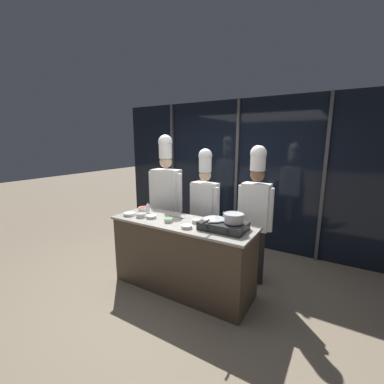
{
  "coord_description": "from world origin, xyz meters",
  "views": [
    {
      "loc": [
        1.76,
        -2.65,
        1.98
      ],
      "look_at": [
        0.0,
        0.25,
        1.29
      ],
      "focal_mm": 24.0,
      "sensor_mm": 36.0,
      "label": 1
    }
  ],
  "objects_px": {
    "squeeze_bottle_clear": "(148,209)",
    "chef_sous": "(205,201)",
    "stock_pot": "(234,218)",
    "prep_bowl_garlic": "(151,216)",
    "chef_head": "(166,190)",
    "portable_stove": "(223,225)",
    "prep_bowl_scallions": "(168,220)",
    "serving_spoon_slotted": "(180,217)",
    "prep_bowl_onion": "(196,221)",
    "frying_pan": "(214,218)",
    "prep_bowl_bean_sprouts": "(130,214)",
    "prep_bowl_rice": "(187,226)",
    "prep_bowl_bell_pepper": "(144,209)",
    "prep_bowl_mushrooms": "(141,215)",
    "chef_line": "(256,203)"
  },
  "relations": [
    {
      "from": "prep_bowl_scallions",
      "to": "chef_line",
      "type": "relative_size",
      "value": 0.06
    },
    {
      "from": "chef_sous",
      "to": "prep_bowl_bell_pepper",
      "type": "bearing_deg",
      "value": 45.35
    },
    {
      "from": "squeeze_bottle_clear",
      "to": "prep_bowl_bean_sprouts",
      "type": "height_order",
      "value": "squeeze_bottle_clear"
    },
    {
      "from": "prep_bowl_onion",
      "to": "prep_bowl_mushrooms",
      "type": "bearing_deg",
      "value": -167.02
    },
    {
      "from": "portable_stove",
      "to": "prep_bowl_onion",
      "type": "distance_m",
      "value": 0.41
    },
    {
      "from": "frying_pan",
      "to": "chef_head",
      "type": "relative_size",
      "value": 0.23
    },
    {
      "from": "portable_stove",
      "to": "prep_bowl_rice",
      "type": "height_order",
      "value": "portable_stove"
    },
    {
      "from": "prep_bowl_garlic",
      "to": "chef_head",
      "type": "relative_size",
      "value": 0.07
    },
    {
      "from": "squeeze_bottle_clear",
      "to": "prep_bowl_onion",
      "type": "xyz_separation_m",
      "value": [
        0.79,
        0.01,
        -0.05
      ]
    },
    {
      "from": "frying_pan",
      "to": "prep_bowl_bell_pepper",
      "type": "distance_m",
      "value": 1.25
    },
    {
      "from": "squeeze_bottle_clear",
      "to": "serving_spoon_slotted",
      "type": "height_order",
      "value": "squeeze_bottle_clear"
    },
    {
      "from": "portable_stove",
      "to": "prep_bowl_scallions",
      "type": "xyz_separation_m",
      "value": [
        -0.73,
        -0.12,
        -0.02
      ]
    },
    {
      "from": "serving_spoon_slotted",
      "to": "prep_bowl_garlic",
      "type": "bearing_deg",
      "value": -145.75
    },
    {
      "from": "stock_pot",
      "to": "frying_pan",
      "type": "bearing_deg",
      "value": -178.66
    },
    {
      "from": "portable_stove",
      "to": "prep_bowl_scallions",
      "type": "distance_m",
      "value": 0.73
    },
    {
      "from": "portable_stove",
      "to": "prep_bowl_rice",
      "type": "bearing_deg",
      "value": -154.43
    },
    {
      "from": "squeeze_bottle_clear",
      "to": "prep_bowl_garlic",
      "type": "xyz_separation_m",
      "value": [
        0.17,
        -0.13,
        -0.06
      ]
    },
    {
      "from": "stock_pot",
      "to": "chef_sous",
      "type": "xyz_separation_m",
      "value": [
        -0.74,
        0.67,
        -0.03
      ]
    },
    {
      "from": "prep_bowl_rice",
      "to": "prep_bowl_onion",
      "type": "bearing_deg",
      "value": 91.39
    },
    {
      "from": "portable_stove",
      "to": "chef_line",
      "type": "relative_size",
      "value": 0.28
    },
    {
      "from": "portable_stove",
      "to": "prep_bowl_bell_pepper",
      "type": "bearing_deg",
      "value": 174.55
    },
    {
      "from": "prep_bowl_scallions",
      "to": "chef_head",
      "type": "bearing_deg",
      "value": 128.26
    },
    {
      "from": "prep_bowl_mushrooms",
      "to": "serving_spoon_slotted",
      "type": "xyz_separation_m",
      "value": [
        0.47,
        0.26,
        -0.02
      ]
    },
    {
      "from": "prep_bowl_mushrooms",
      "to": "prep_bowl_garlic",
      "type": "bearing_deg",
      "value": 15.39
    },
    {
      "from": "prep_bowl_mushrooms",
      "to": "prep_bowl_bean_sprouts",
      "type": "xyz_separation_m",
      "value": [
        -0.19,
        -0.02,
        -0.01
      ]
    },
    {
      "from": "prep_bowl_bell_pepper",
      "to": "prep_bowl_onion",
      "type": "relative_size",
      "value": 1.36
    },
    {
      "from": "prep_bowl_scallions",
      "to": "prep_bowl_rice",
      "type": "xyz_separation_m",
      "value": [
        0.33,
        -0.07,
        -0.01
      ]
    },
    {
      "from": "frying_pan",
      "to": "prep_bowl_bean_sprouts",
      "type": "relative_size",
      "value": 2.79
    },
    {
      "from": "prep_bowl_mushrooms",
      "to": "squeeze_bottle_clear",
      "type": "bearing_deg",
      "value": 96.92
    },
    {
      "from": "prep_bowl_onion",
      "to": "squeeze_bottle_clear",
      "type": "bearing_deg",
      "value": -179.38
    },
    {
      "from": "squeeze_bottle_clear",
      "to": "chef_sous",
      "type": "distance_m",
      "value": 0.86
    },
    {
      "from": "prep_bowl_garlic",
      "to": "chef_sous",
      "type": "xyz_separation_m",
      "value": [
        0.41,
        0.76,
        0.11
      ]
    },
    {
      "from": "portable_stove",
      "to": "prep_bowl_bell_pepper",
      "type": "xyz_separation_m",
      "value": [
        -1.36,
        0.13,
        -0.02
      ]
    },
    {
      "from": "serving_spoon_slotted",
      "to": "prep_bowl_onion",
      "type": "bearing_deg",
      "value": -14.65
    },
    {
      "from": "squeeze_bottle_clear",
      "to": "prep_bowl_garlic",
      "type": "distance_m",
      "value": 0.22
    },
    {
      "from": "stock_pot",
      "to": "prep_bowl_bell_pepper",
      "type": "xyz_separation_m",
      "value": [
        -1.49,
        0.13,
        -0.13
      ]
    },
    {
      "from": "prep_bowl_bean_sprouts",
      "to": "chef_sous",
      "type": "relative_size",
      "value": 0.09
    },
    {
      "from": "prep_bowl_bean_sprouts",
      "to": "chef_line",
      "type": "height_order",
      "value": "chef_line"
    },
    {
      "from": "prep_bowl_bean_sprouts",
      "to": "prep_bowl_onion",
      "type": "xyz_separation_m",
      "value": [
        0.96,
        0.2,
        0.0
      ]
    },
    {
      "from": "frying_pan",
      "to": "prep_bowl_bell_pepper",
      "type": "bearing_deg",
      "value": 173.76
    },
    {
      "from": "stock_pot",
      "to": "prep_bowl_scallions",
      "type": "bearing_deg",
      "value": -172.24
    },
    {
      "from": "frying_pan",
      "to": "prep_bowl_bell_pepper",
      "type": "relative_size",
      "value": 3.12
    },
    {
      "from": "prep_bowl_scallions",
      "to": "prep_bowl_onion",
      "type": "xyz_separation_m",
      "value": [
        0.32,
        0.16,
        -0.0
      ]
    },
    {
      "from": "stock_pot",
      "to": "prep_bowl_bell_pepper",
      "type": "relative_size",
      "value": 1.67
    },
    {
      "from": "squeeze_bottle_clear",
      "to": "chef_sous",
      "type": "bearing_deg",
      "value": 47.4
    },
    {
      "from": "portable_stove",
      "to": "stock_pot",
      "type": "xyz_separation_m",
      "value": [
        0.12,
        0.0,
        0.11
      ]
    },
    {
      "from": "squeeze_bottle_clear",
      "to": "prep_bowl_garlic",
      "type": "relative_size",
      "value": 1.15
    },
    {
      "from": "prep_bowl_garlic",
      "to": "chef_line",
      "type": "bearing_deg",
      "value": 31.08
    },
    {
      "from": "prep_bowl_mushrooms",
      "to": "prep_bowl_bell_pepper",
      "type": "xyz_separation_m",
      "value": [
        -0.19,
        0.27,
        0.0
      ]
    },
    {
      "from": "squeeze_bottle_clear",
      "to": "prep_bowl_bean_sprouts",
      "type": "distance_m",
      "value": 0.26
    }
  ]
}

